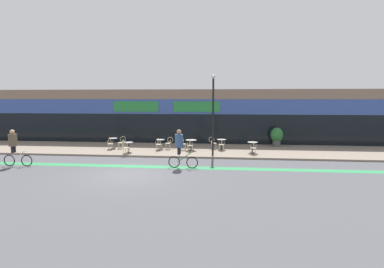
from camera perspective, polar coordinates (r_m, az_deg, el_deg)
name	(u,v)px	position (r m, az deg, el deg)	size (l,w,h in m)	color
ground_plane	(129,175)	(15.32, -11.93, -7.70)	(120.00, 120.00, 0.00)	#4C4C51
sidewalk_slab	(159,149)	(22.16, -6.24, -2.93)	(40.00, 5.50, 0.12)	gray
storefront_facade	(170,116)	(26.51, -4.18, 3.47)	(40.00, 4.06, 4.51)	#7F6656
bike_lane_stripe	(140,166)	(17.10, -9.97, -6.11)	(36.00, 0.70, 0.01)	#2D844C
bistro_table_0	(113,141)	(22.76, -14.76, -1.33)	(0.61, 0.61, 0.77)	black
bistro_table_1	(129,145)	(20.75, -11.95, -2.12)	(0.60, 0.60, 0.72)	black
bistro_table_2	(160,142)	(21.80, -6.03, -1.60)	(0.60, 0.60, 0.71)	black
bistro_table_3	(191,143)	(21.23, -0.18, -1.68)	(0.78, 0.78, 0.75)	black
bistro_table_4	(222,142)	(21.72, 5.64, -1.58)	(0.64, 0.64, 0.73)	black
bistro_table_5	(252,145)	(20.60, 11.45, -2.11)	(0.67, 0.67, 0.75)	black
cafe_chair_0_near	(110,143)	(22.18, -15.32, -1.61)	(0.41, 0.58, 0.90)	beige
cafe_chair_0_side	(122,142)	(22.56, -13.27, -1.42)	(0.59, 0.44, 0.90)	beige
cafe_chair_1_near	(126,147)	(20.16, -12.52, -2.36)	(0.45, 0.60, 0.90)	beige
cafe_chair_2_near	(159,143)	(21.20, -6.39, -1.80)	(0.42, 0.59, 0.90)	beige
cafe_chair_2_side	(169,142)	(21.69, -4.41, -1.58)	(0.60, 0.45, 0.90)	beige
cafe_chair_3_near	(190,144)	(20.62, -0.37, -2.00)	(0.43, 0.59, 0.90)	beige
cafe_chair_3_side	(182,143)	(21.31, -1.85, -1.71)	(0.58, 0.41, 0.90)	beige
cafe_chair_4_near	(222,144)	(21.10, 5.65, -1.83)	(0.44, 0.59, 0.90)	beige
cafe_chair_4_side	(213,142)	(21.73, 3.99, -1.56)	(0.59, 0.43, 0.90)	beige
cafe_chair_5_near	(253,147)	(19.98, 11.61, -2.42)	(0.43, 0.59, 0.90)	beige
planter_pot	(277,136)	(23.80, 15.84, -0.39)	(0.95, 0.95, 1.45)	#4C4C51
lamp_post	(213,109)	(19.19, 4.04, 4.72)	(0.26, 0.26, 5.16)	black
cyclist_0	(180,145)	(16.28, -2.33, -2.15)	(1.65, 0.51, 2.12)	black
cyclist_1	(14,145)	(19.43, -30.80, -1.77)	(1.66, 0.51, 2.08)	black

